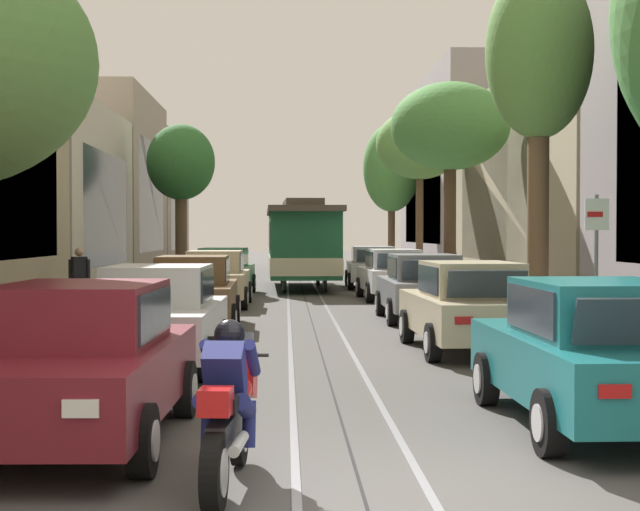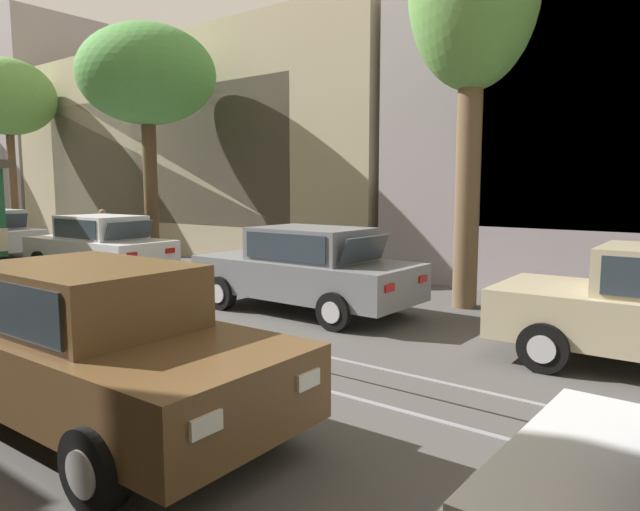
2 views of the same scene
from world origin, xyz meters
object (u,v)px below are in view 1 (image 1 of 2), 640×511
(parked_car_brown_mid_left, at_px, (193,292))
(parked_car_beige_fourth_left, at_px, (215,278))
(street_tree_kerb_left_second, at_px, (181,165))
(street_tree_kerb_right_fourth, at_px, (420,145))
(parked_car_teal_near_right, at_px, (596,353))
(pedestrian_on_left_pavement, at_px, (451,267))
(parked_car_silver_fifth_right, at_px, (372,267))
(motorcycle_with_rider, at_px, (228,409))
(parked_car_green_fifth_left, at_px, (223,271))
(street_tree_kerb_right_mid, at_px, (450,128))
(cable_car_trolley, at_px, (302,244))
(street_tree_kerb_right_second, at_px, (539,59))
(parked_car_white_second_left, at_px, (158,316))
(pedestrian_crossing_far, at_px, (79,277))
(street_tree_kerb_right_far, at_px, (392,169))
(street_sign_post, at_px, (596,261))
(parked_car_grey_mid_right, at_px, (423,287))
(parked_car_white_fourth_right, at_px, (393,274))
(parked_car_beige_second_right, at_px, (469,306))
(parked_car_maroon_near_left, at_px, (78,363))

(parked_car_brown_mid_left, xyz_separation_m, parked_car_beige_fourth_left, (0.03, 6.17, 0.00))
(street_tree_kerb_left_second, bearing_deg, street_tree_kerb_right_fourth, 17.87)
(parked_car_teal_near_right, height_order, pedestrian_on_left_pavement, pedestrian_on_left_pavement)
(parked_car_silver_fifth_right, relative_size, motorcycle_with_rider, 2.21)
(parked_car_green_fifth_left, height_order, street_tree_kerb_right_mid, street_tree_kerb_right_mid)
(parked_car_teal_near_right, height_order, motorcycle_with_rider, parked_car_teal_near_right)
(parked_car_brown_mid_left, xyz_separation_m, cable_car_trolley, (2.64, 14.37, 0.86))
(street_tree_kerb_right_fourth, bearing_deg, motorcycle_with_rider, -100.86)
(street_tree_kerb_right_fourth, bearing_deg, street_tree_kerb_right_second, -90.20)
(parked_car_white_second_left, height_order, parked_car_silver_fifth_right, same)
(cable_car_trolley, xyz_separation_m, pedestrian_crossing_far, (-5.87, -10.79, -0.70))
(cable_car_trolley, bearing_deg, parked_car_white_second_left, -97.14)
(street_tree_kerb_right_mid, bearing_deg, street_tree_kerb_right_far, 89.40)
(street_tree_kerb_right_fourth, height_order, pedestrian_on_left_pavement, street_tree_kerb_right_fourth)
(parked_car_teal_near_right, bearing_deg, street_tree_kerb_left_second, 105.66)
(street_tree_kerb_right_fourth, height_order, street_sign_post, street_tree_kerb_right_fourth)
(parked_car_grey_mid_right, relative_size, pedestrian_on_left_pavement, 2.76)
(parked_car_teal_near_right, distance_m, street_tree_kerb_right_fourth, 29.28)
(parked_car_brown_mid_left, bearing_deg, street_tree_kerb_right_second, -4.55)
(pedestrian_on_left_pavement, bearing_deg, street_tree_kerb_right_fourth, 93.57)
(parked_car_white_fourth_right, height_order, street_tree_kerb_right_fourth, street_tree_kerb_right_fourth)
(street_tree_kerb_right_second, bearing_deg, parked_car_grey_mid_right, 134.56)
(parked_car_green_fifth_left, distance_m, pedestrian_crossing_far, 8.31)
(street_tree_kerb_right_far, bearing_deg, street_tree_kerb_right_fourth, -89.11)
(pedestrian_on_left_pavement, bearing_deg, parked_car_beige_second_right, -98.87)
(parked_car_green_fifth_left, xyz_separation_m, street_tree_kerb_right_mid, (7.26, -2.42, 4.57))
(street_tree_kerb_right_mid, height_order, street_tree_kerb_right_fourth, street_tree_kerb_right_fourth)
(street_tree_kerb_right_second, distance_m, pedestrian_crossing_far, 12.44)
(pedestrian_on_left_pavement, bearing_deg, motorcycle_with_rider, -103.85)
(cable_car_trolley, bearing_deg, street_tree_kerb_right_second, -72.17)
(parked_car_brown_mid_left, xyz_separation_m, street_tree_kerb_right_mid, (7.18, 8.85, 4.57))
(parked_car_brown_mid_left, relative_size, parked_car_teal_near_right, 1.00)
(parked_car_maroon_near_left, relative_size, parked_car_brown_mid_left, 1.00)
(parked_car_brown_mid_left, distance_m, parked_car_teal_near_right, 12.09)
(street_tree_kerb_left_second, bearing_deg, pedestrian_on_left_pavement, -14.22)
(street_tree_kerb_left_second, bearing_deg, street_sign_post, -68.06)
(street_tree_kerb_right_fourth, bearing_deg, parked_car_grey_mid_right, -97.76)
(street_tree_kerb_right_fourth, relative_size, motorcycle_with_rider, 3.59)
(parked_car_beige_fourth_left, distance_m, street_tree_kerb_right_far, 22.56)
(parked_car_maroon_near_left, bearing_deg, parked_car_beige_second_right, 53.20)
(street_tree_kerb_right_second, height_order, street_sign_post, street_tree_kerb_right_second)
(parked_car_brown_mid_left, relative_size, parked_car_silver_fifth_right, 1.00)
(street_tree_kerb_left_second, distance_m, street_tree_kerb_right_mid, 10.94)
(parked_car_green_fifth_left, bearing_deg, parked_car_maroon_near_left, -89.88)
(parked_car_beige_fourth_left, distance_m, pedestrian_on_left_pavement, 10.03)
(parked_car_beige_second_right, distance_m, pedestrian_on_left_pavement, 17.00)
(parked_car_green_fifth_left, xyz_separation_m, parked_car_silver_fifth_right, (5.38, 3.72, 0.00))
(parked_car_beige_fourth_left, relative_size, parked_car_silver_fifth_right, 0.99)
(parked_car_beige_second_right, height_order, street_tree_kerb_left_second, street_tree_kerb_left_second)
(parked_car_green_fifth_left, distance_m, parked_car_white_fourth_right, 6.05)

